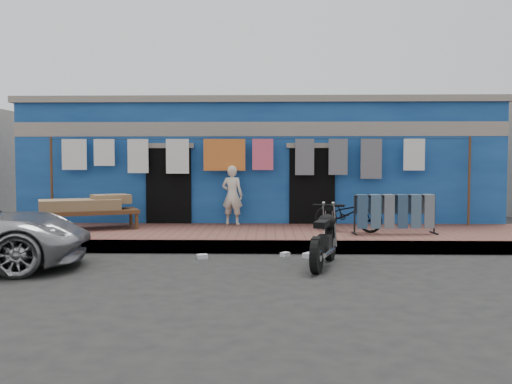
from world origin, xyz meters
name	(u,v)px	position (x,y,z in m)	size (l,w,h in m)	color
ground	(253,269)	(0.00, 0.00, 0.00)	(80.00, 80.00, 0.00)	black
sidewalk	(257,237)	(0.00, 3.00, 0.12)	(28.00, 3.00, 0.25)	brown
curb	(255,247)	(0.00, 1.55, 0.12)	(28.00, 0.10, 0.25)	gray
building	(260,165)	(0.00, 6.99, 1.69)	(12.20, 5.20, 3.36)	navy
clothesline	(243,159)	(-0.38, 4.25, 1.82)	(10.06, 0.06, 2.10)	brown
seated_person	(232,195)	(-0.62, 4.20, 0.96)	(0.51, 0.34, 1.42)	beige
bicycle	(348,209)	(1.95, 2.98, 0.74)	(0.53, 1.51, 0.98)	black
motorcycle	(324,236)	(1.17, 0.27, 0.50)	(0.95, 1.64, 1.01)	black
charpoy	(91,213)	(-3.74, 3.27, 0.61)	(2.38, 1.80, 0.73)	brown
jeans_rack	(395,214)	(2.87, 2.58, 0.68)	(1.79, 0.49, 0.85)	black
litter_a	(202,257)	(-0.94, 0.94, 0.04)	(0.18, 0.14, 0.08)	silver
litter_b	(285,254)	(0.56, 1.20, 0.04)	(0.16, 0.12, 0.08)	silver
litter_c	(309,255)	(0.99, 1.07, 0.05)	(0.23, 0.18, 0.09)	silver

